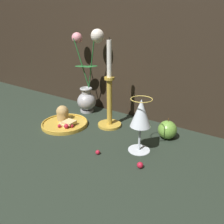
{
  "coord_description": "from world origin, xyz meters",
  "views": [
    {
      "loc": [
        0.48,
        -0.6,
        0.4
      ],
      "look_at": [
        0.05,
        0.01,
        0.1
      ],
      "focal_mm": 35.0,
      "sensor_mm": 36.0,
      "label": 1
    }
  ],
  "objects_px": {
    "candlestick": "(109,102)",
    "apple_beside_vase": "(167,130)",
    "vase": "(87,84)",
    "wine_glass": "(141,115)",
    "plate_with_pastries": "(64,121)"
  },
  "relations": [
    {
      "from": "vase",
      "to": "plate_with_pastries",
      "type": "xyz_separation_m",
      "value": [
        0.02,
        -0.18,
        -0.12
      ]
    },
    {
      "from": "candlestick",
      "to": "apple_beside_vase",
      "type": "distance_m",
      "value": 0.25
    },
    {
      "from": "vase",
      "to": "wine_glass",
      "type": "relative_size",
      "value": 2.07
    },
    {
      "from": "plate_with_pastries",
      "to": "wine_glass",
      "type": "distance_m",
      "value": 0.38
    },
    {
      "from": "plate_with_pastries",
      "to": "apple_beside_vase",
      "type": "xyz_separation_m",
      "value": [
        0.41,
        0.14,
        0.02
      ]
    },
    {
      "from": "apple_beside_vase",
      "to": "plate_with_pastries",
      "type": "bearing_deg",
      "value": -161.51
    },
    {
      "from": "apple_beside_vase",
      "to": "wine_glass",
      "type": "bearing_deg",
      "value": -108.12
    },
    {
      "from": "candlestick",
      "to": "vase",
      "type": "bearing_deg",
      "value": 157.64
    },
    {
      "from": "apple_beside_vase",
      "to": "candlestick",
      "type": "bearing_deg",
      "value": -171.67
    },
    {
      "from": "candlestick",
      "to": "apple_beside_vase",
      "type": "bearing_deg",
      "value": 8.33
    },
    {
      "from": "wine_glass",
      "to": "candlestick",
      "type": "xyz_separation_m",
      "value": [
        -0.2,
        0.1,
        -0.02
      ]
    },
    {
      "from": "plate_with_pastries",
      "to": "vase",
      "type": "bearing_deg",
      "value": 95.37
    },
    {
      "from": "vase",
      "to": "candlestick",
      "type": "height_order",
      "value": "vase"
    },
    {
      "from": "wine_glass",
      "to": "candlestick",
      "type": "relative_size",
      "value": 0.52
    },
    {
      "from": "plate_with_pastries",
      "to": "candlestick",
      "type": "bearing_deg",
      "value": 31.18
    }
  ]
}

